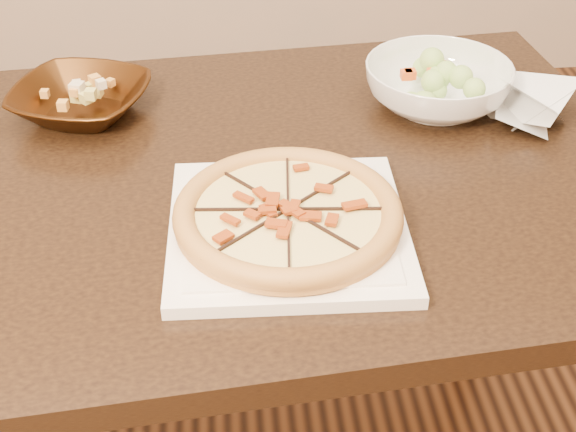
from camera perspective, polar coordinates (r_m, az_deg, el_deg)
name	(u,v)px	position (r m, az deg, el deg)	size (l,w,h in m)	color
dining_table	(223,236)	(1.24, -4.63, -1.43)	(1.34, 0.93, 0.75)	black
plate	(288,228)	(1.04, 0.00, -0.86)	(0.32, 0.32, 0.02)	white
pizza	(288,213)	(1.03, 0.00, 0.18)	(0.30, 0.30, 0.03)	#BB7F39
bronze_bowl	(81,101)	(1.35, -14.48, 7.96)	(0.21, 0.21, 0.05)	#3F230D
mixed_dish	(76,78)	(1.33, -14.83, 9.47)	(0.08, 0.10, 0.03)	beige
salad_bowl	(437,86)	(1.35, 10.57, 9.08)	(0.24, 0.24, 0.07)	white
salad	(440,55)	(1.33, 10.74, 11.20)	(0.10, 0.11, 0.04)	#BDDD6D
cling_film	(535,108)	(1.35, 17.17, 7.38)	(0.17, 0.14, 0.05)	white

